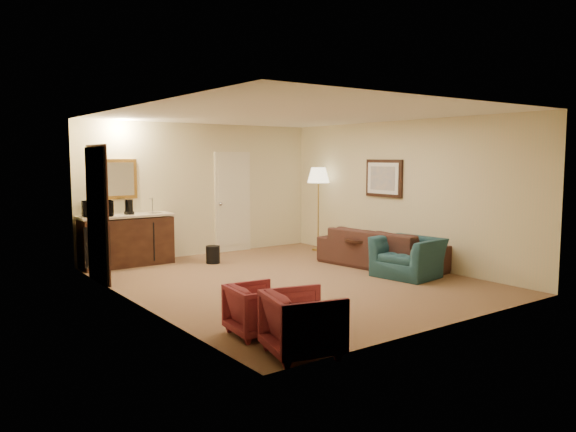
% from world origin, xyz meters
% --- Properties ---
extents(ground, '(6.00, 6.00, 0.00)m').
position_xyz_m(ground, '(0.00, 0.00, 0.00)').
color(ground, brown).
rests_on(ground, ground).
extents(room_walls, '(5.02, 6.01, 2.61)m').
position_xyz_m(room_walls, '(-0.10, 0.77, 1.72)').
color(room_walls, beige).
rests_on(room_walls, ground).
extents(wetbar_cabinet, '(1.64, 0.58, 0.92)m').
position_xyz_m(wetbar_cabinet, '(-1.65, 2.72, 0.46)').
color(wetbar_cabinet, '#3E2313').
rests_on(wetbar_cabinet, ground).
extents(sofa, '(1.00, 2.38, 0.90)m').
position_xyz_m(sofa, '(1.95, -0.08, 0.45)').
color(sofa, black).
rests_on(sofa, ground).
extents(teal_armchair, '(0.78, 1.08, 0.87)m').
position_xyz_m(teal_armchair, '(1.72, -0.90, 0.43)').
color(teal_armchair, '#1B3B45').
rests_on(teal_armchair, ground).
extents(rose_chair_near, '(0.62, 0.66, 0.62)m').
position_xyz_m(rose_chair_near, '(-1.90, -2.00, 0.31)').
color(rose_chair_near, maroon).
rests_on(rose_chair_near, ground).
extents(rose_chair_far, '(0.79, 0.82, 0.71)m').
position_xyz_m(rose_chair_far, '(-1.90, -2.80, 0.35)').
color(rose_chair_far, maroon).
rests_on(rose_chair_far, ground).
extents(coffee_table, '(0.90, 0.62, 0.51)m').
position_xyz_m(coffee_table, '(1.80, 0.15, 0.26)').
color(coffee_table, black).
rests_on(coffee_table, ground).
extents(floor_lamp, '(0.49, 0.49, 1.74)m').
position_xyz_m(floor_lamp, '(2.20, 2.01, 0.87)').
color(floor_lamp, '#AF8A3A').
rests_on(floor_lamp, ground).
extents(waste_bin, '(0.33, 0.33, 0.32)m').
position_xyz_m(waste_bin, '(-0.30, 2.00, 0.16)').
color(waste_bin, black).
rests_on(waste_bin, ground).
extents(microwave, '(0.53, 0.34, 0.33)m').
position_xyz_m(microwave, '(-2.15, 2.72, 1.09)').
color(microwave, black).
rests_on(microwave, wetbar_cabinet).
extents(coffee_maker, '(0.18, 0.18, 0.27)m').
position_xyz_m(coffee_maker, '(-1.58, 2.74, 1.05)').
color(coffee_maker, black).
rests_on(coffee_maker, wetbar_cabinet).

